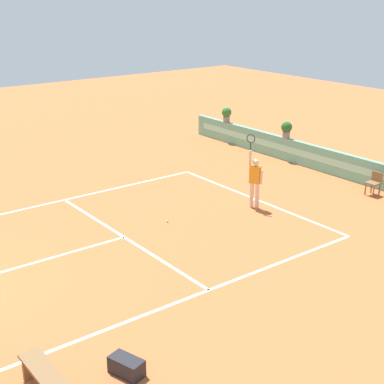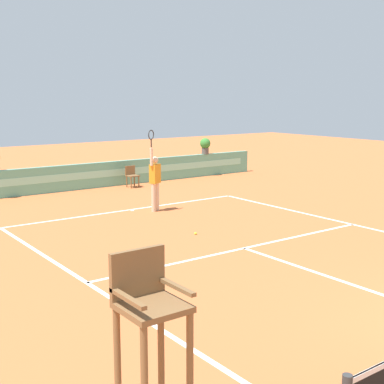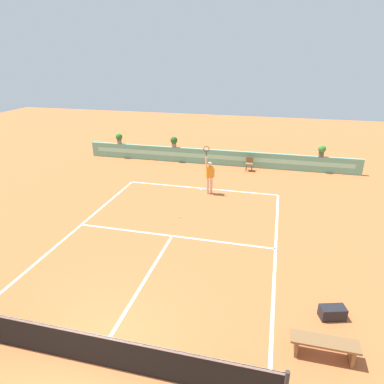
% 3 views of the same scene
% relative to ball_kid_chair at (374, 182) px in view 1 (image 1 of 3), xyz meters
% --- Properties ---
extents(ground_plane, '(60.00, 60.00, 0.00)m').
position_rel_ball_kid_chair_xyz_m(ground_plane, '(-2.24, -9.66, -0.48)').
color(ground_plane, '#BC6033').
extents(court_lines, '(8.32, 11.94, 0.01)m').
position_rel_ball_kid_chair_xyz_m(court_lines, '(-2.24, -8.94, -0.47)').
color(court_lines, white).
rests_on(court_lines, ground).
extents(back_wall_barrier, '(18.00, 0.21, 1.00)m').
position_rel_ball_kid_chair_xyz_m(back_wall_barrier, '(-2.24, 0.73, 0.02)').
color(back_wall_barrier, '#60A88E').
rests_on(back_wall_barrier, ground).
extents(ball_kid_chair, '(0.44, 0.44, 0.85)m').
position_rel_ball_kid_chair_xyz_m(ball_kid_chair, '(0.00, 0.00, 0.00)').
color(ball_kid_chair, brown).
rests_on(ball_kid_chair, ground).
extents(bench_courtside, '(1.60, 0.44, 0.51)m').
position_rel_ball_kid_chair_xyz_m(bench_courtside, '(3.09, -14.11, -0.10)').
color(bench_courtside, brown).
rests_on(bench_courtside, ground).
extents(gear_bag, '(0.78, 0.55, 0.36)m').
position_rel_ball_kid_chair_xyz_m(gear_bag, '(3.48, -12.63, -0.30)').
color(gear_bag, black).
rests_on(gear_bag, ground).
extents(tennis_player, '(0.57, 0.36, 2.58)m').
position_rel_ball_kid_chair_xyz_m(tennis_player, '(-1.68, -4.40, 0.57)').
color(tennis_player, beige).
rests_on(tennis_player, ground).
extents(tennis_ball_near_baseline, '(0.07, 0.07, 0.07)m').
position_rel_ball_kid_chair_xyz_m(tennis_ball_near_baseline, '(-2.41, -7.52, -0.44)').
color(tennis_ball_near_baseline, '#CCE033').
rests_on(tennis_ball_near_baseline, ground).
extents(potted_plant_left, '(0.48, 0.48, 0.72)m').
position_rel_ball_kid_chair_xyz_m(potted_plant_left, '(-5.16, 0.73, 0.93)').
color(potted_plant_left, gray).
rests_on(potted_plant_left, back_wall_barrier).
extents(potted_plant_far_left, '(0.48, 0.48, 0.72)m').
position_rel_ball_kid_chair_xyz_m(potted_plant_far_left, '(-9.15, 0.73, 0.93)').
color(potted_plant_far_left, gray).
rests_on(potted_plant_far_left, back_wall_barrier).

